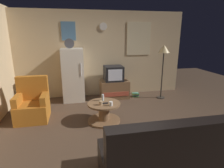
# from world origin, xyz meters

# --- Properties ---
(ground_plane) EXTENTS (12.00, 12.00, 0.00)m
(ground_plane) POSITION_xyz_m (0.00, 0.00, 0.00)
(ground_plane) COLOR #4C3828
(wall_with_art) EXTENTS (5.20, 0.12, 2.55)m
(wall_with_art) POSITION_xyz_m (0.01, 2.45, 1.28)
(wall_with_art) COLOR #D1B284
(wall_with_art) RESTS_ON ground_plane
(fridge) EXTENTS (0.60, 0.62, 1.77)m
(fridge) POSITION_xyz_m (-0.86, 2.08, 0.75)
(fridge) COLOR silver
(fridge) RESTS_ON ground_plane
(tv_stand) EXTENTS (0.84, 0.53, 0.54)m
(tv_stand) POSITION_xyz_m (0.34, 2.03, 0.27)
(tv_stand) COLOR brown
(tv_stand) RESTS_ON ground_plane
(crt_tv) EXTENTS (0.54, 0.51, 0.44)m
(crt_tv) POSITION_xyz_m (0.31, 2.03, 0.76)
(crt_tv) COLOR black
(crt_tv) RESTS_ON tv_stand
(standing_lamp) EXTENTS (0.32, 0.32, 1.59)m
(standing_lamp) POSITION_xyz_m (1.72, 1.73, 1.36)
(standing_lamp) COLOR #332D28
(standing_lamp) RESTS_ON ground_plane
(coffee_table) EXTENTS (0.72, 0.72, 0.43)m
(coffee_table) POSITION_xyz_m (-0.22, 0.54, 0.22)
(coffee_table) COLOR brown
(coffee_table) RESTS_ON ground_plane
(wine_glass) EXTENTS (0.05, 0.05, 0.15)m
(wine_glass) POSITION_xyz_m (-0.22, 0.68, 0.51)
(wine_glass) COLOR silver
(wine_glass) RESTS_ON coffee_table
(mug_ceramic_white) EXTENTS (0.08, 0.08, 0.09)m
(mug_ceramic_white) POSITION_xyz_m (-0.10, 0.35, 0.48)
(mug_ceramic_white) COLOR silver
(mug_ceramic_white) RESTS_ON coffee_table
(mug_ceramic_tan) EXTENTS (0.08, 0.08, 0.09)m
(mug_ceramic_tan) POSITION_xyz_m (-0.30, 0.43, 0.48)
(mug_ceramic_tan) COLOR tan
(mug_ceramic_tan) RESTS_ON coffee_table
(remote_control) EXTENTS (0.15, 0.06, 0.02)m
(remote_control) POSITION_xyz_m (-0.21, 0.49, 0.44)
(remote_control) COLOR black
(remote_control) RESTS_ON coffee_table
(armchair) EXTENTS (0.68, 0.68, 0.96)m
(armchair) POSITION_xyz_m (-1.78, 0.99, 0.34)
(armchair) COLOR #B2661E
(armchair) RESTS_ON ground_plane
(couch) EXTENTS (1.70, 0.80, 0.92)m
(couch) POSITION_xyz_m (0.32, -1.26, 0.31)
(couch) COLOR black
(couch) RESTS_ON ground_plane
(book_stack) EXTENTS (0.22, 0.15, 0.12)m
(book_stack) POSITION_xyz_m (1.00, 1.98, 0.06)
(book_stack) COLOR #59B64B
(book_stack) RESTS_ON ground_plane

